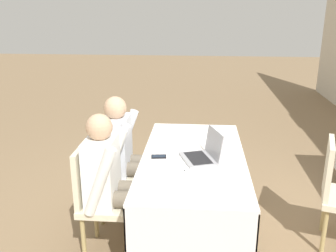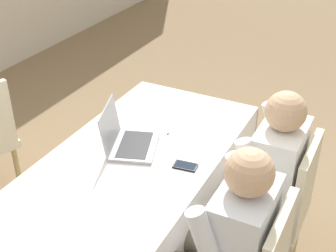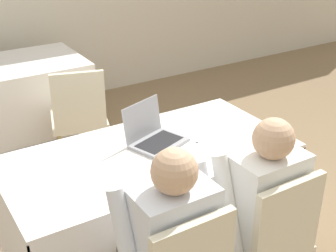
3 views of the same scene
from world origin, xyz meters
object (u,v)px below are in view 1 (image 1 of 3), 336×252
Objects in this scene: cell_phone at (159,157)px; chair_near_right at (100,195)px; person_white_shirt at (112,177)px; person_checkered_shirt at (125,151)px; laptop at (203,154)px; chair_near_left at (115,167)px.

chair_near_right is at bearing -71.10° from cell_phone.
person_white_shirt is at bearing -64.65° from cell_phone.
person_checkered_shirt reaches higher than chair_near_right.
person_checkered_shirt reaches higher than laptop.
cell_phone is at bearing -126.39° from chair_near_left.
cell_phone is 0.56m from chair_near_right.
person_checkered_shirt reaches higher than chair_near_left.
cell_phone is (-0.02, -0.35, -0.04)m from laptop.
chair_near_left is at bearing -133.11° from laptop.
cell_phone is 0.61m from chair_near_left.
person_white_shirt reaches higher than chair_near_right.
person_white_shirt is (0.54, 0.00, 0.00)m from person_checkered_shirt.
person_checkered_shirt is (-0.54, 0.10, 0.16)m from chair_near_right.
person_checkered_shirt is at bearing 0.00° from person_white_shirt.
person_white_shirt is (0.19, -0.70, -0.13)m from laptop.
laptop reaches higher than cell_phone.
cell_phone is at bearing -63.96° from chair_near_right.
cell_phone is 0.11× the size of person_checkered_shirt.
chair_near_left and chair_near_right have the same top height.
chair_near_left is at bearing -133.52° from cell_phone.
chair_near_right is 0.19m from person_white_shirt.
chair_near_right is at bearing 169.25° from person_checkered_shirt.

